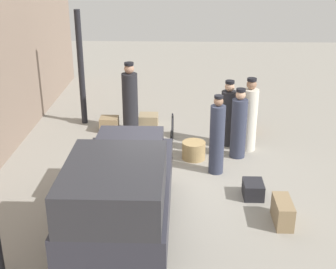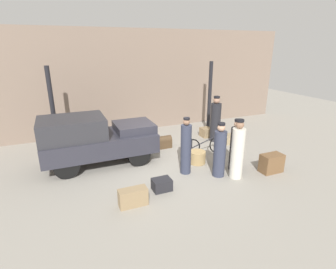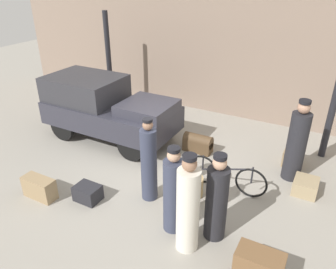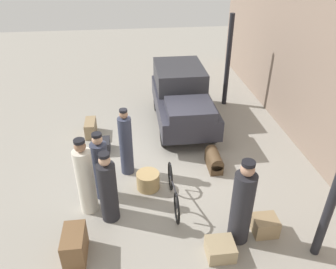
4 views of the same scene
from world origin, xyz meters
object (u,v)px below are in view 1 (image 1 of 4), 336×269
(porter_lifting_near_truck, at_px, (239,126))
(conductor_in_dark_uniform, at_px, (249,118))
(porter_standing_middle, at_px, (228,116))
(porter_carrying_trunk, at_px, (217,138))
(wicker_basket, at_px, (194,150))
(porter_with_bicycle, at_px, (130,100))
(bicycle, at_px, (172,135))
(suitcase_black_upright, at_px, (248,120))
(trunk_umber_medium, at_px, (116,159))
(suitcase_small_leather, at_px, (283,212))
(suitcase_tan_flat, at_px, (149,120))
(truck, at_px, (121,189))
(trunk_wicker_pale, at_px, (109,124))
(trunk_large_brown, at_px, (253,189))

(porter_lifting_near_truck, height_order, conductor_in_dark_uniform, conductor_in_dark_uniform)
(porter_standing_middle, bearing_deg, porter_carrying_trunk, 166.36)
(wicker_basket, distance_m, porter_with_bicycle, 2.51)
(bicycle, distance_m, suitcase_black_upright, 2.35)
(bicycle, height_order, trunk_umber_medium, bicycle)
(suitcase_small_leather, bearing_deg, suitcase_tan_flat, 30.03)
(truck, relative_size, porter_with_bicycle, 1.93)
(porter_lifting_near_truck, xyz_separation_m, conductor_in_dark_uniform, (0.42, -0.29, 0.06))
(truck, relative_size, suitcase_small_leather, 5.09)
(porter_carrying_trunk, xyz_separation_m, suitcase_tan_flat, (2.81, 1.70, -0.67))
(wicker_basket, bearing_deg, trunk_wicker_pale, 53.26)
(suitcase_black_upright, bearing_deg, porter_standing_middle, 146.26)
(bicycle, bearing_deg, porter_carrying_trunk, -141.91)
(bicycle, height_order, porter_with_bicycle, porter_with_bicycle)
(porter_standing_middle, relative_size, trunk_large_brown, 3.25)
(porter_carrying_trunk, bearing_deg, wicker_basket, 34.75)
(bicycle, relative_size, suitcase_tan_flat, 3.34)
(trunk_umber_medium, bearing_deg, porter_lifting_near_truck, -74.97)
(wicker_basket, xyz_separation_m, trunk_umber_medium, (-0.59, 1.75, 0.03))
(porter_standing_middle, bearing_deg, wicker_basket, 135.76)
(porter_lifting_near_truck, distance_m, suitcase_black_upright, 1.78)
(suitcase_small_leather, bearing_deg, porter_carrying_trunk, 28.48)
(suitcase_tan_flat, relative_size, suitcase_black_upright, 0.75)
(porter_with_bicycle, height_order, suitcase_small_leather, porter_with_bicycle)
(porter_standing_middle, bearing_deg, trunk_umber_medium, 119.50)
(porter_with_bicycle, bearing_deg, suitcase_tan_flat, -50.72)
(suitcase_tan_flat, xyz_separation_m, trunk_umber_medium, (-2.72, 0.53, 0.08))
(porter_with_bicycle, distance_m, porter_carrying_trunk, 3.25)
(porter_lifting_near_truck, relative_size, conductor_in_dark_uniform, 0.93)
(suitcase_black_upright, bearing_deg, trunk_wicker_pale, 92.08)
(porter_carrying_trunk, relative_size, trunk_wicker_pale, 3.70)
(trunk_large_brown, relative_size, suitcase_black_upright, 0.73)
(trunk_wicker_pale, height_order, trunk_large_brown, trunk_wicker_pale)
(truck, relative_size, porter_lifting_near_truck, 2.16)
(trunk_wicker_pale, relative_size, trunk_umber_medium, 0.65)
(bicycle, bearing_deg, trunk_umber_medium, 134.19)
(porter_standing_middle, relative_size, trunk_umber_medium, 2.25)
(suitcase_tan_flat, height_order, suitcase_black_upright, suitcase_black_upright)
(conductor_in_dark_uniform, bearing_deg, suitcase_black_upright, -6.77)
(porter_lifting_near_truck, bearing_deg, truck, 144.79)
(porter_lifting_near_truck, bearing_deg, suitcase_small_leather, -169.63)
(wicker_basket, xyz_separation_m, porter_carrying_trunk, (-0.69, -0.48, 0.62))
(truck, xyz_separation_m, suitcase_black_upright, (4.98, -2.78, -0.62))
(conductor_in_dark_uniform, bearing_deg, porter_standing_middle, 56.80)
(conductor_in_dark_uniform, xyz_separation_m, trunk_umber_medium, (-1.17, 3.09, -0.60))
(porter_standing_middle, distance_m, suitcase_black_upright, 1.21)
(trunk_umber_medium, bearing_deg, suitcase_black_upright, -53.30)
(conductor_in_dark_uniform, distance_m, trunk_large_brown, 2.43)
(porter_standing_middle, height_order, trunk_wicker_pale, porter_standing_middle)
(suitcase_small_leather, bearing_deg, suitcase_black_upright, 1.00)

